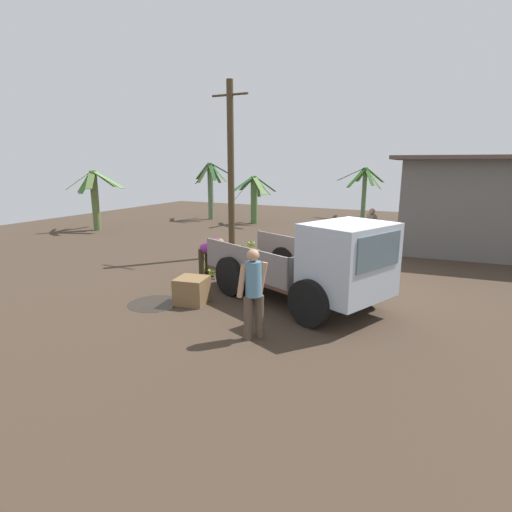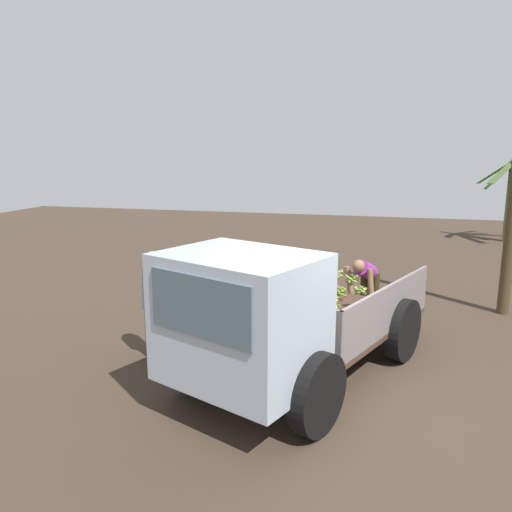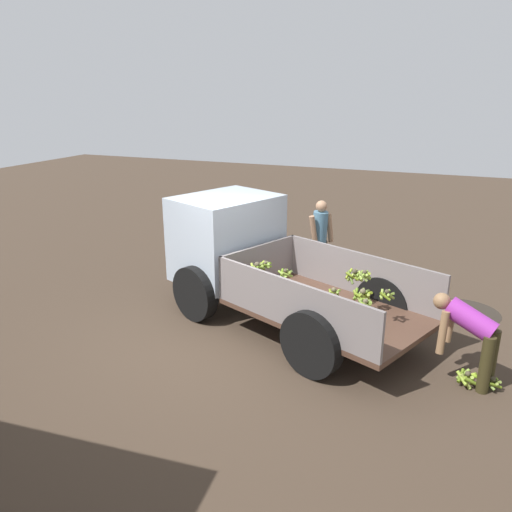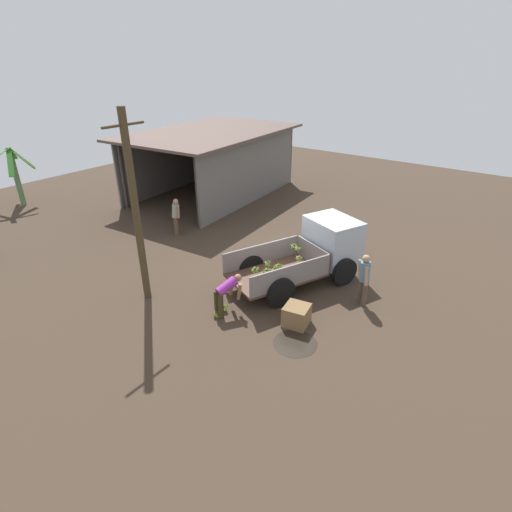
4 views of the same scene
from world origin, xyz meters
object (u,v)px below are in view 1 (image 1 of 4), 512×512
object	(u,v)px
person_worker_loading	(210,252)
wooden_crate_0	(192,290)
utility_pole	(231,170)
banana_bunch_on_ground_1	(212,272)
person_bystander_near_shed	(370,227)
banana_bunch_on_ground_0	(203,272)
person_foreground_visitor	(253,290)
cargo_truck	(327,265)

from	to	relation	value
person_worker_loading	wooden_crate_0	distance (m)	2.08
utility_pole	banana_bunch_on_ground_1	bearing A→B (deg)	-72.58
person_bystander_near_shed	banana_bunch_on_ground_0	xyz separation A→B (m)	(-3.51, -5.31, -0.74)
utility_pole	person_foreground_visitor	world-z (taller)	utility_pole
person_worker_loading	person_bystander_near_shed	bearing A→B (deg)	76.56
cargo_truck	person_worker_loading	xyz separation A→B (m)	(-3.53, 1.03, -0.29)
utility_pole	person_foreground_visitor	distance (m)	6.79
banana_bunch_on_ground_0	wooden_crate_0	distance (m)	2.26
utility_pole	wooden_crate_0	xyz separation A→B (m)	(1.52, -4.43, -2.54)
person_worker_loading	banana_bunch_on_ground_1	world-z (taller)	person_worker_loading
person_foreground_visitor	banana_bunch_on_ground_1	distance (m)	4.20
cargo_truck	person_bystander_near_shed	distance (m)	6.44
person_worker_loading	banana_bunch_on_ground_0	size ratio (longest dim) A/B	4.75
utility_pole	person_worker_loading	distance (m)	3.40
person_foreground_visitor	banana_bunch_on_ground_1	xyz separation A→B (m)	(-2.81, 3.03, -0.77)
utility_pole	person_bystander_near_shed	xyz separation A→B (m)	(3.96, 2.86, -1.99)
cargo_truck	person_worker_loading	bearing A→B (deg)	-173.53
cargo_truck	person_foreground_visitor	distance (m)	2.03
person_worker_loading	banana_bunch_on_ground_1	xyz separation A→B (m)	(-0.03, 0.12, -0.59)
person_foreground_visitor	banana_bunch_on_ground_1	size ratio (longest dim) A/B	5.57
person_worker_loading	person_foreground_visitor	bearing A→B (deg)	-29.29
person_foreground_visitor	cargo_truck	bearing A→B (deg)	-71.61
person_bystander_near_shed	wooden_crate_0	xyz separation A→B (m)	(-2.45, -7.30, -0.55)
person_worker_loading	utility_pole	bearing A→B (deg)	124.25
cargo_truck	person_foreground_visitor	world-z (taller)	cargo_truck
cargo_truck	person_foreground_visitor	xyz separation A→B (m)	(-0.75, -1.88, -0.10)
person_bystander_near_shed	banana_bunch_on_ground_0	size ratio (longest dim) A/B	6.32
person_foreground_visitor	person_worker_loading	distance (m)	4.03
wooden_crate_0	person_bystander_near_shed	bearing A→B (deg)	71.47
cargo_truck	banana_bunch_on_ground_1	size ratio (longest dim) A/B	15.92
wooden_crate_0	banana_bunch_on_ground_1	bearing A→B (deg)	110.67
person_foreground_visitor	banana_bunch_on_ground_0	size ratio (longest dim) A/B	6.76
banana_bunch_on_ground_1	person_foreground_visitor	bearing A→B (deg)	-47.22
person_bystander_near_shed	utility_pole	bearing A→B (deg)	-111.13
cargo_truck	banana_bunch_on_ground_0	bearing A→B (deg)	-173.45
utility_pole	banana_bunch_on_ground_1	xyz separation A→B (m)	(0.76, -2.42, -2.71)
cargo_truck	banana_bunch_on_ground_0	distance (m)	4.12
banana_bunch_on_ground_0	cargo_truck	bearing A→B (deg)	-16.21
utility_pole	person_bystander_near_shed	size ratio (longest dim) A/B	3.66
person_worker_loading	wooden_crate_0	bearing A→B (deg)	-51.80
person_worker_loading	wooden_crate_0	world-z (taller)	person_worker_loading
person_bystander_near_shed	banana_bunch_on_ground_0	distance (m)	6.41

